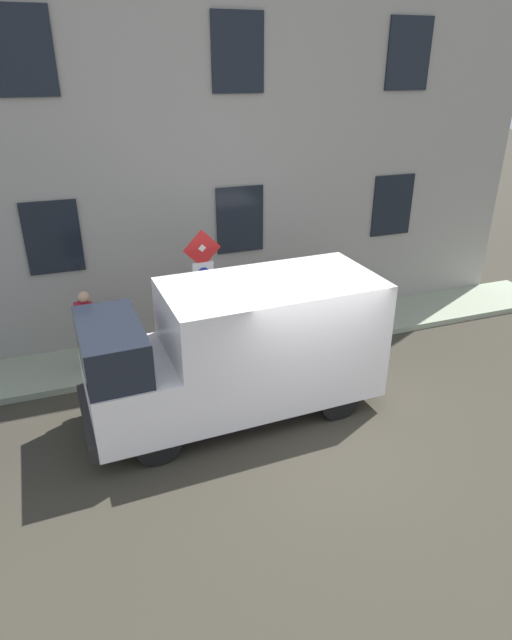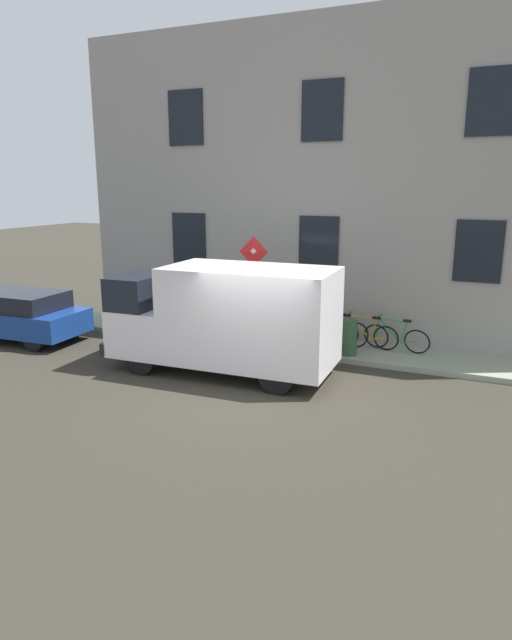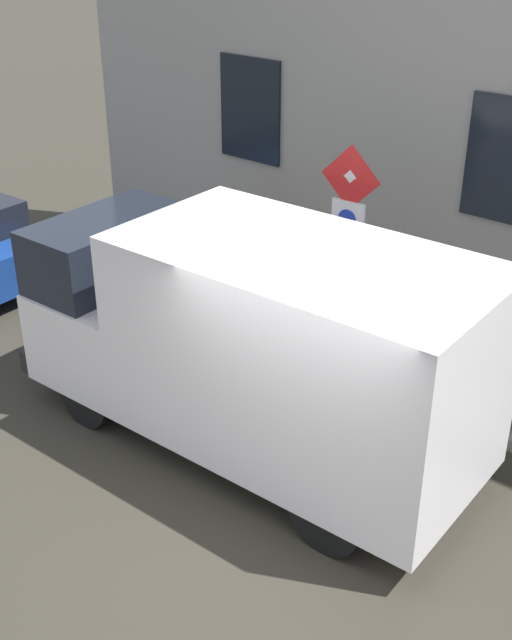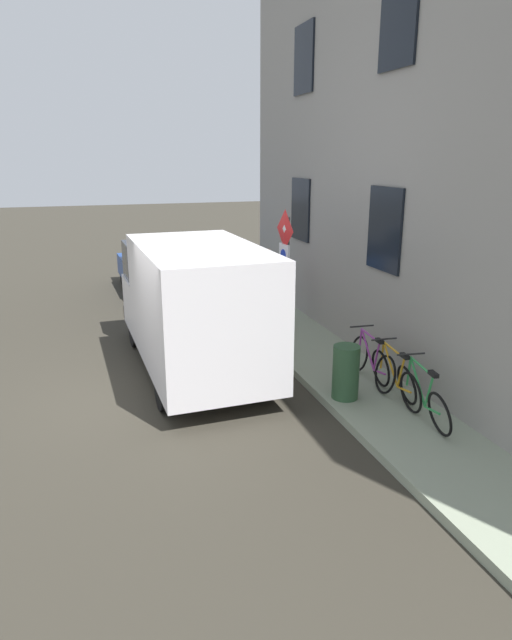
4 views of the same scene
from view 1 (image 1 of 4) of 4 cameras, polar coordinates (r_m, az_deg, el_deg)
The scene contains 10 objects.
ground_plane at distance 9.98m, azimuth 6.42°, elevation -10.96°, with size 80.00×80.00×0.00m, color #322E26.
sidewalk_slab at distance 12.64m, azimuth -0.39°, elevation -2.01°, with size 1.66×16.61×0.14m, color gray.
building_facade at distance 12.43m, azimuth -2.38°, elevation 17.81°, with size 0.75×14.61×8.49m.
sign_post_stacked at distance 10.97m, azimuth -5.63°, elevation 4.43°, with size 0.16×0.56×2.74m.
delivery_van at distance 9.61m, azimuth -1.68°, elevation -2.93°, with size 2.18×5.40×2.50m.
bicycle_green at distance 13.53m, azimuth 8.33°, elevation 1.72°, with size 0.48×1.72×0.89m.
bicycle_orange at distance 13.20m, azimuth 5.36°, elevation 1.26°, with size 0.46×1.71×0.89m.
bicycle_purple at distance 12.91m, azimuth 2.24°, elevation 0.78°, with size 0.46×1.72×0.89m.
pedestrian at distance 11.44m, azimuth -17.37°, elevation -0.76°, with size 0.48×0.43×1.72m.
litter_bin at distance 12.44m, azimuth 5.70°, elevation 0.07°, with size 0.44×0.44×0.90m, color #2D5133.
Camera 1 is at (-7.11, 3.77, 5.91)m, focal length 30.18 mm.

